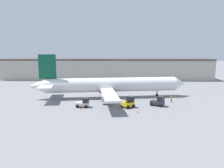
# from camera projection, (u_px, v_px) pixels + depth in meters

# --- Properties ---
(ground_plane) EXTENTS (400.00, 400.00, 0.00)m
(ground_plane) POSITION_uv_depth(u_px,v_px,m) (112.00, 97.00, 61.87)
(ground_plane) COLOR slate
(terminal_building) EXTENTS (92.96, 12.99, 9.36)m
(terminal_building) POSITION_uv_depth(u_px,v_px,m) (107.00, 69.00, 99.68)
(terminal_building) COLOR #ADA89E
(terminal_building) RESTS_ON ground_plane
(airplane) EXTENTS (44.12, 35.67, 12.16)m
(airplane) POSITION_uv_depth(u_px,v_px,m) (108.00, 85.00, 61.19)
(airplane) COLOR silver
(airplane) RESTS_ON ground_plane
(ground_crew_worker) EXTENTS (0.37, 0.37, 1.68)m
(ground_crew_worker) POSITION_uv_depth(u_px,v_px,m) (171.00, 99.00, 56.16)
(ground_crew_worker) COLOR #1E2338
(ground_crew_worker) RESTS_ON ground_plane
(baggage_tug) EXTENTS (3.08, 2.15, 2.19)m
(baggage_tug) POSITION_uv_depth(u_px,v_px,m) (84.00, 103.00, 51.20)
(baggage_tug) COLOR beige
(baggage_tug) RESTS_ON ground_plane
(belt_loader_truck) EXTENTS (3.37, 3.31, 2.55)m
(belt_loader_truck) POSITION_uv_depth(u_px,v_px,m) (129.00, 102.00, 50.98)
(belt_loader_truck) COLOR yellow
(belt_loader_truck) RESTS_ON ground_plane
(pushback_tug) EXTENTS (3.60, 3.31, 2.44)m
(pushback_tug) POSITION_uv_depth(u_px,v_px,m) (158.00, 101.00, 52.36)
(pushback_tug) COLOR #2D2D33
(pushback_tug) RESTS_ON ground_plane
(safety_cone_near) EXTENTS (0.36, 0.36, 0.55)m
(safety_cone_near) POSITION_uv_depth(u_px,v_px,m) (81.00, 108.00, 49.41)
(safety_cone_near) COLOR #EF590F
(safety_cone_near) RESTS_ON ground_plane
(safety_cone_far) EXTENTS (0.36, 0.36, 0.55)m
(safety_cone_far) POSITION_uv_depth(u_px,v_px,m) (138.00, 112.00, 46.71)
(safety_cone_far) COLOR #EF590F
(safety_cone_far) RESTS_ON ground_plane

